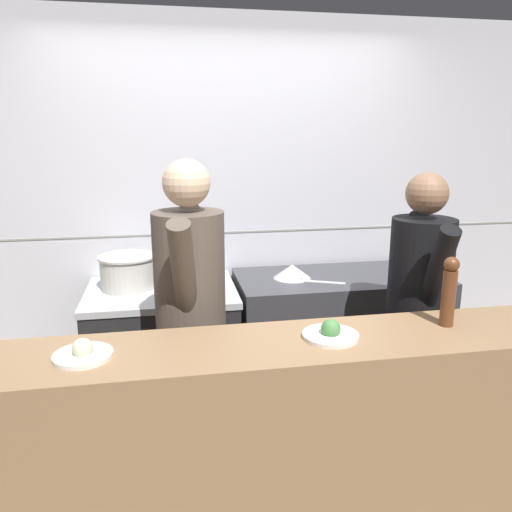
{
  "coord_description": "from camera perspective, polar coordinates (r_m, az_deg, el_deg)",
  "views": [
    {
      "loc": [
        -0.42,
        -2.06,
        1.85
      ],
      "look_at": [
        0.07,
        0.66,
        1.15
      ],
      "focal_mm": 35.0,
      "sensor_mm": 36.0,
      "label": 1
    }
  ],
  "objects": [
    {
      "name": "chef_head_cook",
      "position": [
        2.54,
        -7.46,
        -6.47
      ],
      "size": [
        0.4,
        0.75,
        1.72
      ],
      "rotation": [
        0.0,
        0.0,
        -0.16
      ],
      "color": "black",
      "rests_on": "ground_plane"
    },
    {
      "name": "wall_back_tiled",
      "position": [
        3.53,
        -3.32,
        5.21
      ],
      "size": [
        8.0,
        0.06,
        2.6
      ],
      "color": "silver",
      "rests_on": "ground_plane"
    },
    {
      "name": "ground_plane",
      "position": [
        2.8,
        1.09,
        -27.14
      ],
      "size": [
        14.0,
        14.0,
        0.0
      ],
      "primitive_type": "plane",
      "color": "#7F705B"
    },
    {
      "name": "pepper_mill",
      "position": [
        2.32,
        21.21,
        -3.66
      ],
      "size": [
        0.07,
        0.07,
        0.31
      ],
      "color": "brown",
      "rests_on": "pass_counter"
    },
    {
      "name": "stock_pot",
      "position": [
        3.24,
        -14.43,
        -1.68
      ],
      "size": [
        0.36,
        0.36,
        0.21
      ],
      "color": "beige",
      "rests_on": "oven_range"
    },
    {
      "name": "mixing_bowl_steel",
      "position": [
        3.3,
        4.15,
        -1.74
      ],
      "size": [
        0.25,
        0.25,
        0.09
      ],
      "color": "#B7BABF",
      "rests_on": "prep_counter"
    },
    {
      "name": "pass_counter",
      "position": [
        2.36,
        8.47,
        -20.7
      ],
      "size": [
        3.03,
        0.45,
        1.01
      ],
      "color": "#93704C",
      "rests_on": "ground_plane"
    },
    {
      "name": "plated_dish_appetiser",
      "position": [
        2.11,
        8.52,
        -8.72
      ],
      "size": [
        0.23,
        0.23,
        0.08
      ],
      "color": "white",
      "rests_on": "pass_counter"
    },
    {
      "name": "chef_sous",
      "position": [
        2.86,
        17.97,
        -5.62
      ],
      "size": [
        0.37,
        0.72,
        1.64
      ],
      "rotation": [
        0.0,
        0.0,
        -0.12
      ],
      "color": "black",
      "rests_on": "ground_plane"
    },
    {
      "name": "chefs_knife",
      "position": [
        3.24,
        6.13,
        -2.83
      ],
      "size": [
        0.37,
        0.18,
        0.02
      ],
      "color": "#B7BABF",
      "rests_on": "prep_counter"
    },
    {
      "name": "plated_dish_main",
      "position": [
        2.02,
        -19.19,
        -10.42
      ],
      "size": [
        0.22,
        0.22,
        0.08
      ],
      "color": "white",
      "rests_on": "pass_counter"
    },
    {
      "name": "sauce_pot",
      "position": [
        3.19,
        -7.21,
        -1.96
      ],
      "size": [
        0.33,
        0.33,
        0.18
      ],
      "color": "#2D2D33",
      "rests_on": "oven_range"
    },
    {
      "name": "oven_range",
      "position": [
        3.37,
        -10.44,
        -10.83
      ],
      "size": [
        0.93,
        0.71,
        0.87
      ],
      "color": "#232326",
      "rests_on": "ground_plane"
    },
    {
      "name": "prep_counter",
      "position": [
        3.55,
        9.36,
        -9.28
      ],
      "size": [
        1.39,
        0.65,
        0.9
      ],
      "color": "#38383D",
      "rests_on": "ground_plane"
    }
  ]
}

